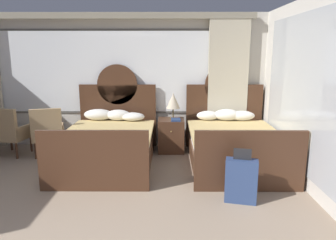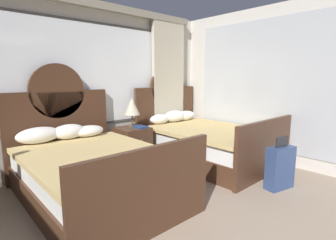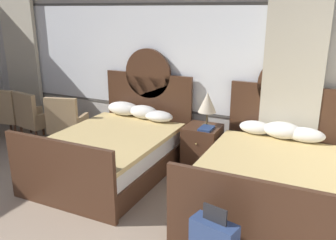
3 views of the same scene
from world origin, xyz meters
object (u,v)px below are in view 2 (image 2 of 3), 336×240
suitcase_on_floor (280,167)px  book_on_nightstand (140,127)px  bed_near_window (92,169)px  bed_near_mirror (204,141)px  table_lamp_on_nightstand (132,107)px  nightstand_between_beds (133,146)px

suitcase_on_floor → book_on_nightstand: bearing=111.4°
bed_near_window → book_on_nightstand: bed_near_window is taller
bed_near_window → suitcase_on_floor: (1.99, -1.48, -0.06)m
bed_near_window → suitcase_on_floor: 2.48m
bed_near_window → bed_near_mirror: size_ratio=1.00×
table_lamp_on_nightstand → suitcase_on_floor: size_ratio=0.70×
bed_near_mirror → table_lamp_on_nightstand: bed_near_mirror is taller
book_on_nightstand → table_lamp_on_nightstand: bearing=108.4°
bed_near_window → nightstand_between_beds: 1.29m
nightstand_between_beds → suitcase_on_floor: bearing=-67.5°
nightstand_between_beds → table_lamp_on_nightstand: (0.04, 0.05, 0.67)m
bed_near_mirror → table_lamp_on_nightstand: (-1.05, 0.74, 0.64)m
table_lamp_on_nightstand → suitcase_on_floor: table_lamp_on_nightstand is taller
table_lamp_on_nightstand → bed_near_mirror: bearing=-35.3°
bed_near_mirror → nightstand_between_beds: bed_near_mirror is taller
table_lamp_on_nightstand → book_on_nightstand: table_lamp_on_nightstand is taller
nightstand_between_beds → book_on_nightstand: bearing=-48.3°
bed_near_mirror → suitcase_on_floor: 1.49m
bed_near_mirror → book_on_nightstand: bearing=149.4°
bed_near_window → nightstand_between_beds: (1.09, 0.69, -0.03)m
bed_near_mirror → nightstand_between_beds: bearing=147.5°
bed_near_window → nightstand_between_beds: size_ratio=3.48×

